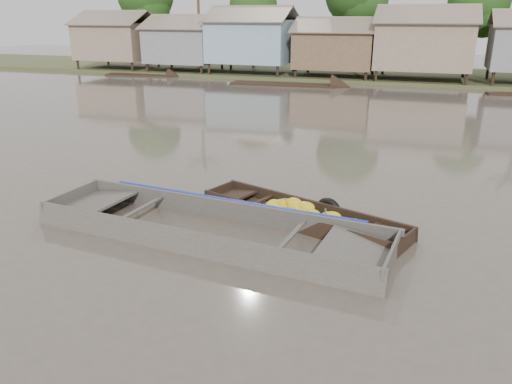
% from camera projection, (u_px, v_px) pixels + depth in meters
% --- Properties ---
extents(ground, '(120.00, 120.00, 0.00)m').
position_uv_depth(ground, '(254.00, 242.00, 10.94)').
color(ground, '#52493F').
rests_on(ground, ground).
extents(riverbank, '(120.00, 12.47, 10.22)m').
position_uv_depth(riverbank, '(433.00, 38.00, 37.32)').
color(riverbank, '#384723').
rests_on(riverbank, ground).
extents(banana_boat, '(5.46, 2.94, 0.75)m').
position_uv_depth(banana_boat, '(298.00, 215.00, 12.05)').
color(banana_boat, black).
rests_on(banana_boat, ground).
extents(viewer_boat, '(8.33, 2.85, 0.66)m').
position_uv_depth(viewer_boat, '(211.00, 233.00, 11.23)').
color(viewer_boat, '#3B3531').
rests_on(viewer_boat, ground).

